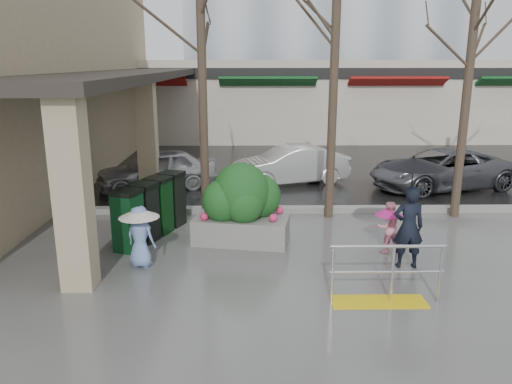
{
  "coord_description": "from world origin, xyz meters",
  "views": [
    {
      "loc": [
        -0.87,
        -8.81,
        3.92
      ],
      "look_at": [
        -0.73,
        1.19,
        1.3
      ],
      "focal_mm": 35.0,
      "sensor_mm": 36.0,
      "label": 1
    }
  ],
  "objects_px": {
    "tree_mideast": "(474,21)",
    "car_a": "(157,169)",
    "tree_west": "(201,11)",
    "car_c": "(441,169)",
    "tree_midwest": "(337,4)",
    "planter": "(242,204)",
    "child_blue": "(140,230)",
    "woman": "(411,201)",
    "child_pink": "(388,224)",
    "handrail": "(383,282)",
    "news_boxes": "(152,209)",
    "car_b": "(290,165)"
  },
  "relations": [
    {
      "from": "tree_mideast",
      "to": "car_a",
      "type": "height_order",
      "value": "tree_mideast"
    },
    {
      "from": "tree_west",
      "to": "car_c",
      "type": "relative_size",
      "value": 1.5
    },
    {
      "from": "tree_midwest",
      "to": "planter",
      "type": "bearing_deg",
      "value": -140.76
    },
    {
      "from": "tree_west",
      "to": "child_blue",
      "type": "xyz_separation_m",
      "value": [
        -1.0,
        -3.2,
        -4.33
      ]
    },
    {
      "from": "child_blue",
      "to": "tree_midwest",
      "type": "bearing_deg",
      "value": -120.02
    },
    {
      "from": "woman",
      "to": "car_a",
      "type": "relative_size",
      "value": 0.6
    },
    {
      "from": "woman",
      "to": "planter",
      "type": "height_order",
      "value": "woman"
    },
    {
      "from": "tree_mideast",
      "to": "child_blue",
      "type": "bearing_deg",
      "value": -156.92
    },
    {
      "from": "planter",
      "to": "car_c",
      "type": "height_order",
      "value": "planter"
    },
    {
      "from": "woman",
      "to": "child_pink",
      "type": "bearing_deg",
      "value": -78.04
    },
    {
      "from": "tree_mideast",
      "to": "car_c",
      "type": "relative_size",
      "value": 1.43
    },
    {
      "from": "handrail",
      "to": "tree_mideast",
      "type": "height_order",
      "value": "tree_mideast"
    },
    {
      "from": "tree_west",
      "to": "news_boxes",
      "type": "relative_size",
      "value": 2.81
    },
    {
      "from": "child_blue",
      "to": "car_b",
      "type": "bearing_deg",
      "value": -94.21
    },
    {
      "from": "woman",
      "to": "handrail",
      "type": "bearing_deg",
      "value": 60.82
    },
    {
      "from": "planter",
      "to": "car_a",
      "type": "relative_size",
      "value": 0.6
    },
    {
      "from": "planter",
      "to": "car_b",
      "type": "xyz_separation_m",
      "value": [
        1.51,
        5.47,
        -0.23
      ]
    },
    {
      "from": "car_c",
      "to": "child_pink",
      "type": "bearing_deg",
      "value": -45.27
    },
    {
      "from": "child_blue",
      "to": "car_a",
      "type": "bearing_deg",
      "value": -60.02
    },
    {
      "from": "planter",
      "to": "car_b",
      "type": "bearing_deg",
      "value": 74.58
    },
    {
      "from": "car_a",
      "to": "car_c",
      "type": "bearing_deg",
      "value": 69.31
    },
    {
      "from": "car_a",
      "to": "car_c",
      "type": "distance_m",
      "value": 9.0
    },
    {
      "from": "news_boxes",
      "to": "tree_mideast",
      "type": "bearing_deg",
      "value": 32.14
    },
    {
      "from": "tree_west",
      "to": "child_blue",
      "type": "height_order",
      "value": "tree_west"
    },
    {
      "from": "tree_west",
      "to": "tree_midwest",
      "type": "relative_size",
      "value": 0.97
    },
    {
      "from": "woman",
      "to": "car_a",
      "type": "bearing_deg",
      "value": -46.12
    },
    {
      "from": "handrail",
      "to": "car_c",
      "type": "distance_m",
      "value": 8.67
    },
    {
      "from": "child_blue",
      "to": "car_a",
      "type": "relative_size",
      "value": 0.33
    },
    {
      "from": "news_boxes",
      "to": "child_blue",
      "type": "bearing_deg",
      "value": -65.32
    },
    {
      "from": "car_a",
      "to": "child_pink",
      "type": "bearing_deg",
      "value": 26.3
    },
    {
      "from": "handrail",
      "to": "tree_midwest",
      "type": "relative_size",
      "value": 0.27
    },
    {
      "from": "tree_midwest",
      "to": "car_a",
      "type": "distance_m",
      "value": 7.43
    },
    {
      "from": "tree_midwest",
      "to": "child_blue",
      "type": "distance_m",
      "value": 6.92
    },
    {
      "from": "tree_west",
      "to": "car_c",
      "type": "distance_m",
      "value": 8.98
    },
    {
      "from": "handrail",
      "to": "car_b",
      "type": "xyz_separation_m",
      "value": [
        -0.89,
        8.45,
        0.25
      ]
    },
    {
      "from": "handrail",
      "to": "planter",
      "type": "xyz_separation_m",
      "value": [
        -2.39,
        2.98,
        0.49
      ]
    },
    {
      "from": "tree_west",
      "to": "car_c",
      "type": "xyz_separation_m",
      "value": [
        7.21,
        2.96,
        -4.45
      ]
    },
    {
      "from": "handrail",
      "to": "woman",
      "type": "distance_m",
      "value": 1.98
    },
    {
      "from": "news_boxes",
      "to": "tree_midwest",
      "type": "bearing_deg",
      "value": 40.05
    },
    {
      "from": "tree_mideast",
      "to": "car_b",
      "type": "bearing_deg",
      "value": 137.84
    },
    {
      "from": "tree_midwest",
      "to": "tree_mideast",
      "type": "bearing_deg",
      "value": -0.0
    },
    {
      "from": "woman",
      "to": "tree_midwest",
      "type": "bearing_deg",
      "value": -72.62
    },
    {
      "from": "car_b",
      "to": "tree_west",
      "type": "bearing_deg",
      "value": -52.16
    },
    {
      "from": "news_boxes",
      "to": "car_c",
      "type": "xyz_separation_m",
      "value": [
        8.31,
        4.43,
        -0.04
      ]
    },
    {
      "from": "news_boxes",
      "to": "car_b",
      "type": "bearing_deg",
      "value": 76.22
    },
    {
      "from": "tree_west",
      "to": "tree_mideast",
      "type": "relative_size",
      "value": 1.05
    },
    {
      "from": "tree_midwest",
      "to": "car_b",
      "type": "height_order",
      "value": "tree_midwest"
    },
    {
      "from": "tree_mideast",
      "to": "car_a",
      "type": "relative_size",
      "value": 1.76
    },
    {
      "from": "handrail",
      "to": "tree_west",
      "type": "bearing_deg",
      "value": 124.99
    },
    {
      "from": "car_c",
      "to": "tree_midwest",
      "type": "bearing_deg",
      "value": -68.75
    }
  ]
}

